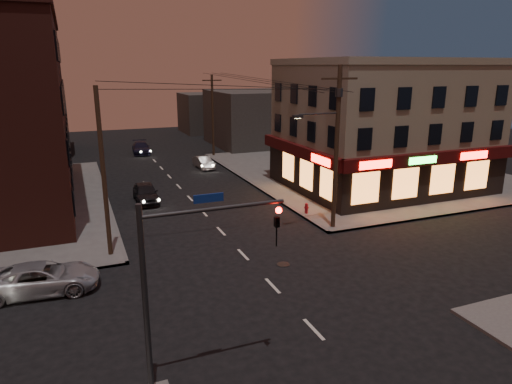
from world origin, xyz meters
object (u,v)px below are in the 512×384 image
suv_cross (42,278)px  sedan_far (141,148)px  sedan_mid (204,162)px  sedan_near (146,193)px  fire_hydrant (306,208)px

suv_cross → sedan_far: 34.80m
suv_cross → sedan_mid: suv_cross is taller
suv_cross → sedan_near: sedan_near is taller
suv_cross → sedan_far: (9.35, 33.53, -0.01)m
sedan_near → fire_hydrant: bearing=-34.9°
sedan_far → sedan_near: bearing=-92.8°
sedan_mid → sedan_far: size_ratio=0.77×
sedan_near → sedan_mid: bearing=55.7°
sedan_near → fire_hydrant: 12.39m
suv_cross → sedan_far: suv_cross is taller
sedan_far → fire_hydrant: size_ratio=6.36×
suv_cross → sedan_far: size_ratio=1.05×
sedan_near → sedan_far: sedan_near is taller
sedan_near → fire_hydrant: size_ratio=5.73×
sedan_far → fire_hydrant: bearing=-71.0°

